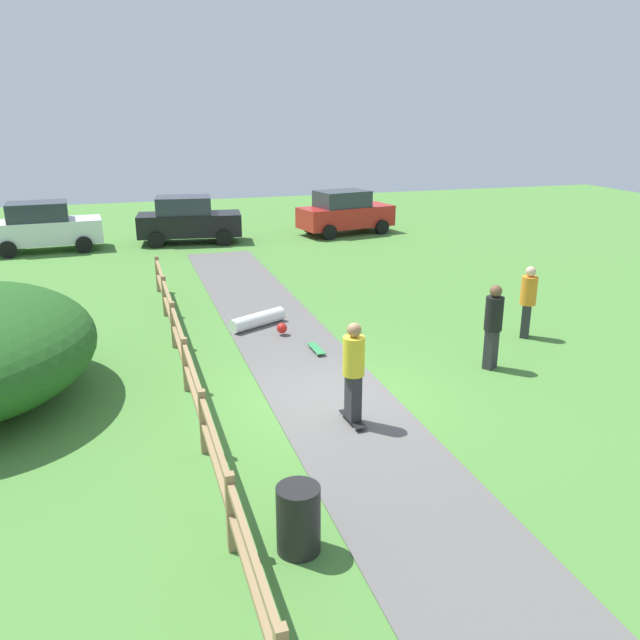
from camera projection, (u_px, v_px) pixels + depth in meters
ground_plane at (331, 400)px, 12.45m from camera, size 60.00×60.00×0.00m
asphalt_path at (331, 399)px, 12.45m from camera, size 2.40×28.00×0.02m
wooden_fence at (193, 384)px, 11.50m from camera, size 0.12×18.12×1.10m
trash_bin at (298, 519)px, 8.07m from camera, size 0.56×0.56×0.90m
skater_riding at (354, 368)px, 11.17m from camera, size 0.40×0.81×1.87m
skater_fallen at (259, 321)px, 16.47m from camera, size 1.60×1.49×0.36m
skateboard_loose at (316, 348)px, 14.87m from camera, size 0.22×0.80×0.08m
bystander_black at (493, 323)px, 13.67m from camera, size 0.52×0.52×1.85m
bystander_orange at (528, 298)px, 15.60m from camera, size 0.53×0.53×1.77m
parked_car_white at (44, 227)px, 25.24m from camera, size 4.29×2.18×1.92m
parked_car_red at (345, 212)px, 28.78m from camera, size 4.45×2.63×1.92m
parked_car_black at (188, 220)px, 26.83m from camera, size 4.38×2.41×1.92m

